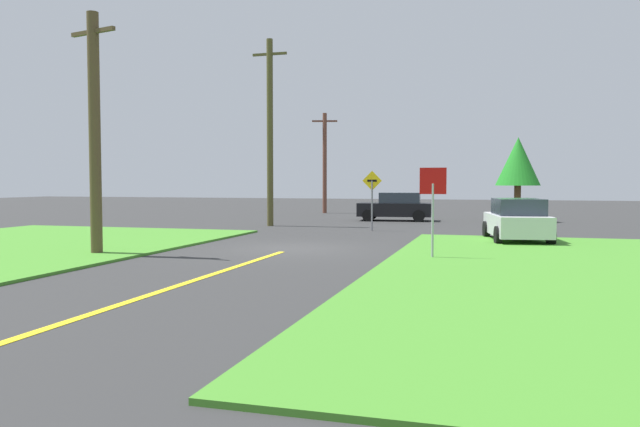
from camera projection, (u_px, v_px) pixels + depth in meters
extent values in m
plane|color=#2F2F2F|center=(292.00, 249.00, 20.59)|extent=(120.00, 120.00, 0.00)
cube|color=#418528|center=(634.00, 278.00, 14.10)|extent=(12.00, 20.00, 0.08)
cube|color=yellow|center=(170.00, 288.00, 12.91)|extent=(0.20, 14.00, 0.01)
cylinder|color=#9EA0A8|center=(433.00, 222.00, 17.63)|extent=(0.07, 0.07, 2.19)
cube|color=red|center=(433.00, 181.00, 17.57)|extent=(0.76, 0.05, 0.76)
cube|color=silver|center=(517.00, 225.00, 22.95)|extent=(2.47, 4.25, 0.76)
cube|color=#2D3842|center=(518.00, 207.00, 22.72)|extent=(1.95, 2.44, 0.60)
cylinder|color=black|center=(486.00, 230.00, 24.42)|extent=(0.33, 0.71, 0.68)
cylinder|color=black|center=(533.00, 230.00, 24.21)|extent=(0.33, 0.71, 0.68)
cylinder|color=black|center=(498.00, 236.00, 21.72)|extent=(0.33, 0.71, 0.68)
cylinder|color=black|center=(551.00, 236.00, 21.51)|extent=(0.33, 0.71, 0.68)
cube|color=black|center=(394.00, 210.00, 35.42)|extent=(4.30, 2.17, 0.76)
cube|color=#2D3842|center=(400.00, 198.00, 35.32)|extent=(2.41, 1.79, 0.60)
cylinder|color=black|center=(368.00, 215.00, 34.83)|extent=(0.70, 0.28, 0.68)
cylinder|color=black|center=(372.00, 214.00, 36.59)|extent=(0.70, 0.28, 0.68)
cylinder|color=black|center=(419.00, 216.00, 34.28)|extent=(0.70, 0.28, 0.68)
cylinder|color=black|center=(420.00, 214.00, 36.04)|extent=(0.70, 0.28, 0.68)
cylinder|color=brown|center=(95.00, 135.00, 18.65)|extent=(0.35, 0.35, 7.33)
cube|color=brown|center=(93.00, 32.00, 18.49)|extent=(1.78, 0.54, 0.12)
cylinder|color=#4F4926|center=(270.00, 133.00, 31.05)|extent=(0.32, 0.32, 9.38)
cube|color=#4F4926|center=(270.00, 54.00, 30.84)|extent=(1.80, 0.15, 0.12)
cylinder|color=brown|center=(325.00, 163.00, 43.96)|extent=(0.30, 0.30, 7.12)
cube|color=brown|center=(325.00, 121.00, 43.81)|extent=(1.77, 0.56, 0.12)
cylinder|color=slate|center=(372.00, 206.00, 28.07)|extent=(0.08, 0.08, 2.29)
cube|color=yellow|center=(372.00, 181.00, 28.01)|extent=(0.91, 0.07, 0.91)
cube|color=black|center=(372.00, 181.00, 28.01)|extent=(0.45, 0.06, 0.10)
cylinder|color=brown|center=(517.00, 204.00, 34.56)|extent=(0.37, 0.37, 2.03)
cone|color=#208522|center=(518.00, 161.00, 34.44)|extent=(2.45, 2.45, 2.70)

